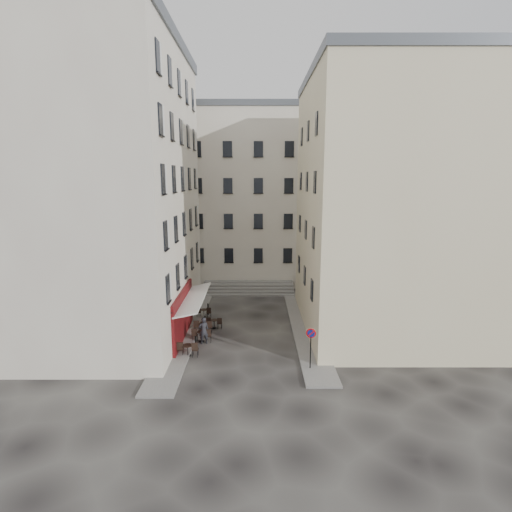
{
  "coord_description": "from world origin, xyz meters",
  "views": [
    {
      "loc": [
        0.78,
        -25.88,
        11.28
      ],
      "look_at": [
        0.77,
        4.0,
        5.4
      ],
      "focal_mm": 28.0,
      "sensor_mm": 36.0,
      "label": 1
    }
  ],
  "objects_px": {
    "no_parking_sign": "(311,341)",
    "bistro_table_b": "(202,335)",
    "pedestrian": "(204,330)",
    "bistro_table_a": "(188,349)"
  },
  "relations": [
    {
      "from": "no_parking_sign",
      "to": "pedestrian",
      "type": "xyz_separation_m",
      "value": [
        -6.84,
        3.85,
        -0.9
      ]
    },
    {
      "from": "no_parking_sign",
      "to": "bistro_table_b",
      "type": "relative_size",
      "value": 1.9
    },
    {
      "from": "no_parking_sign",
      "to": "bistro_table_a",
      "type": "xyz_separation_m",
      "value": [
        -7.61,
        1.84,
        -1.36
      ]
    },
    {
      "from": "bistro_table_b",
      "to": "pedestrian",
      "type": "distance_m",
      "value": 0.57
    },
    {
      "from": "pedestrian",
      "to": "bistro_table_b",
      "type": "bearing_deg",
      "value": -70.56
    },
    {
      "from": "bistro_table_a",
      "to": "bistro_table_b",
      "type": "bearing_deg",
      "value": 75.79
    },
    {
      "from": "no_parking_sign",
      "to": "bistro_table_b",
      "type": "distance_m",
      "value": 8.26
    },
    {
      "from": "bistro_table_b",
      "to": "pedestrian",
      "type": "xyz_separation_m",
      "value": [
        0.19,
        -0.28,
        0.46
      ]
    },
    {
      "from": "no_parking_sign",
      "to": "bistro_table_a",
      "type": "bearing_deg",
      "value": 178.99
    },
    {
      "from": "bistro_table_b",
      "to": "pedestrian",
      "type": "bearing_deg",
      "value": -55.88
    }
  ]
}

